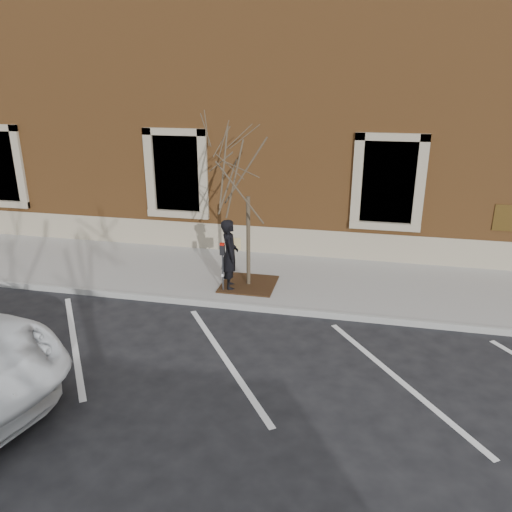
# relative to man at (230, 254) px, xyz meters

# --- Properties ---
(ground) EXTENTS (120.00, 120.00, 0.00)m
(ground) POSITION_rel_man_xyz_m (0.69, -0.77, -1.02)
(ground) COLOR #28282B
(ground) RESTS_ON ground
(sidewalk_near) EXTENTS (40.00, 3.50, 0.15)m
(sidewalk_near) POSITION_rel_man_xyz_m (0.69, 0.98, -0.95)
(sidewalk_near) COLOR #9B9792
(sidewalk_near) RESTS_ON ground
(curb_near) EXTENTS (40.00, 0.12, 0.15)m
(curb_near) POSITION_rel_man_xyz_m (0.69, -0.82, -0.95)
(curb_near) COLOR #9E9E99
(curb_near) RESTS_ON ground
(parking_stripes) EXTENTS (28.00, 4.40, 0.01)m
(parking_stripes) POSITION_rel_man_xyz_m (0.69, -2.97, -1.02)
(parking_stripes) COLOR silver
(parking_stripes) RESTS_ON ground
(building_civic) EXTENTS (40.00, 8.62, 8.00)m
(building_civic) POSITION_rel_man_xyz_m (0.69, 6.97, 2.97)
(building_civic) COLOR brown
(building_civic) RESTS_ON ground
(man) EXTENTS (0.60, 0.74, 1.75)m
(man) POSITION_rel_man_xyz_m (0.00, 0.00, 0.00)
(man) COLOR black
(man) RESTS_ON sidewalk_near
(parking_meter) EXTENTS (0.11, 0.09, 1.23)m
(parking_meter) POSITION_rel_man_xyz_m (-0.12, -0.23, -0.02)
(parking_meter) COLOR #595B60
(parking_meter) RESTS_ON sidewalk_near
(tree_grate) EXTENTS (1.33, 1.33, 0.03)m
(tree_grate) POSITION_rel_man_xyz_m (0.40, 0.28, -0.86)
(tree_grate) COLOR #382712
(tree_grate) RESTS_ON sidewalk_near
(sapling) EXTENTS (2.47, 2.47, 4.11)m
(sapling) POSITION_rel_man_xyz_m (0.40, 0.28, 2.00)
(sapling) COLOR brown
(sapling) RESTS_ON sidewalk_near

